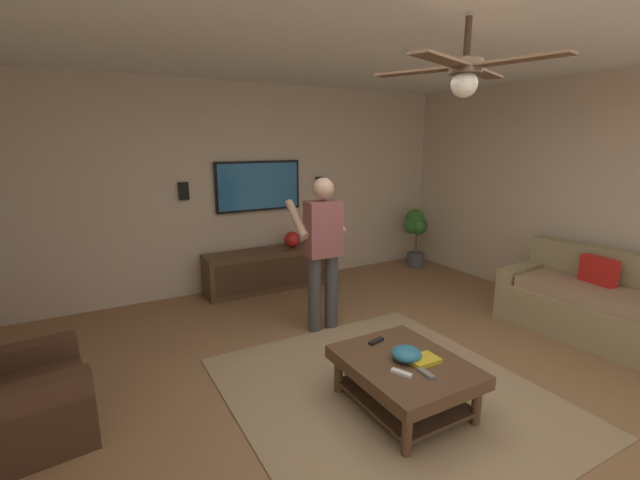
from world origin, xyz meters
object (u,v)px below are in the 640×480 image
armchair (13,406)px  remote_white (401,373)px  media_console (268,270)px  bowl (406,354)px  coffee_table (404,373)px  ceiling_fan (465,72)px  remote_black (376,341)px  potted_plant_tall (416,231)px  vase_round (292,239)px  remote_grey (426,373)px  couch (603,308)px  person_standing (322,245)px  wall_speaker_right (184,191)px  wall_speaker_left (320,184)px  book (424,360)px  tv (259,186)px

armchair → remote_white: 2.63m
media_console → bowl: (-3.05, 0.15, 0.18)m
coffee_table → remote_white: bearing=133.8°
ceiling_fan → coffee_table: bearing=22.6°
remote_black → potted_plant_tall: bearing=-150.8°
armchair → ceiling_fan: 3.62m
coffee_table → remote_black: remote_black is taller
bowl → vase_round: 3.09m
media_console → armchair: bearing=-52.4°
coffee_table → ceiling_fan: size_ratio=0.85×
remote_grey → armchair: bearing=-113.7°
couch → armchair: size_ratio=2.18×
couch → remote_grey: couch is taller
media_console → person_standing: size_ratio=1.04×
remote_white → wall_speaker_right: wall_speaker_right is taller
coffee_table → wall_speaker_left: 3.64m
remote_grey → ceiling_fan: bearing=72.3°
couch → book: size_ratio=8.94×
ceiling_fan → wall_speaker_left: bearing=-15.7°
coffee_table → remote_grey: 0.26m
ceiling_fan → armchair: bearing=64.8°
coffee_table → remote_white: (-0.15, 0.16, 0.12)m
vase_round → book: bearing=172.2°
ceiling_fan → wall_speaker_right: bearing=15.0°
remote_grey → wall_speaker_left: 3.83m
couch → remote_grey: (-0.19, 2.62, 0.09)m
bowl → book: size_ratio=1.03×
couch → armchair: (1.01, 5.14, -0.04)m
potted_plant_tall → bowl: potted_plant_tall is taller
couch → remote_grey: size_ratio=13.11×
person_standing → remote_grey: size_ratio=10.93×
tv → wall_speaker_left: (0.01, -0.96, -0.03)m
tv → remote_white: (-3.43, 0.31, -0.98)m
tv → wall_speaker_left: bearing=90.8°
armchair → potted_plant_tall: potted_plant_tall is taller
media_console → ceiling_fan: (-3.32, 0.04, 2.13)m
person_standing → vase_round: (1.47, -0.35, -0.27)m
couch → ceiling_fan: ceiling_fan is taller
remote_grey → couch: bearing=96.1°
potted_plant_tall → wall_speaker_left: size_ratio=4.28×
remote_white → vase_round: (3.18, -0.69, 0.25)m
armchair → remote_grey: (-1.21, -2.52, 0.13)m
vase_round → ceiling_fan: ceiling_fan is taller
armchair → coffee_table: (-0.97, -2.53, 0.02)m
book → ceiling_fan: bearing=-85.2°
tv → remote_black: tv is taller
armchair → book: size_ratio=4.10×
book → wall_speaker_left: 3.67m
media_console → potted_plant_tall: bearing=86.3°
potted_plant_tall → ceiling_fan: ceiling_fan is taller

